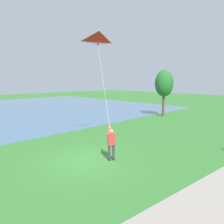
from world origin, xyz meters
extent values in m
plane|color=#33702D|center=(0.00, 0.00, 0.00)|extent=(120.00, 120.00, 0.00)
cube|color=#476B8E|center=(-24.16, 4.00, 0.00)|extent=(36.00, 44.00, 0.01)
cube|color=#232328|center=(0.88, 0.88, 0.03)|extent=(0.26, 0.22, 0.06)
cylinder|color=#383842|center=(0.90, 0.87, 0.45)|extent=(0.14, 0.14, 0.82)
cube|color=#232328|center=(1.00, 1.09, 0.03)|extent=(0.26, 0.22, 0.06)
cylinder|color=#383842|center=(1.02, 1.08, 0.45)|extent=(0.14, 0.14, 0.82)
cube|color=red|center=(0.96, 0.97, 1.16)|extent=(0.39, 0.46, 0.60)
sphere|color=beige|center=(0.96, 0.97, 1.62)|extent=(0.22, 0.22, 0.22)
ellipsoid|color=tan|center=(0.97, 0.97, 1.66)|extent=(0.31, 0.31, 0.13)
cylinder|color=red|center=(0.72, 1.01, 1.61)|extent=(0.36, 0.52, 0.43)
cylinder|color=red|center=(0.81, 1.16, 1.61)|extent=(0.56, 0.10, 0.43)
sphere|color=beige|center=(0.63, 1.16, 1.74)|extent=(0.10, 0.10, 0.10)
pyramid|color=red|center=(-1.98, 2.72, 7.15)|extent=(1.24, 1.73, 0.67)
cone|color=#E02D9E|center=(-2.26, 2.84, 6.74)|extent=(0.26, 0.26, 0.22)
cylinder|color=black|center=(-2.26, 2.84, 6.85)|extent=(0.63, 1.41, 0.02)
cylinder|color=silver|center=(-0.82, 2.00, 4.21)|extent=(2.91, 1.69, 4.96)
cylinder|color=brown|center=(-4.84, 15.58, 1.44)|extent=(0.30, 0.30, 2.88)
ellipsoid|color=#236628|center=(-4.84, 15.58, 4.01)|extent=(2.15, 2.31, 3.22)
camera|label=1|loc=(8.81, -6.70, 4.37)|focal=33.29mm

